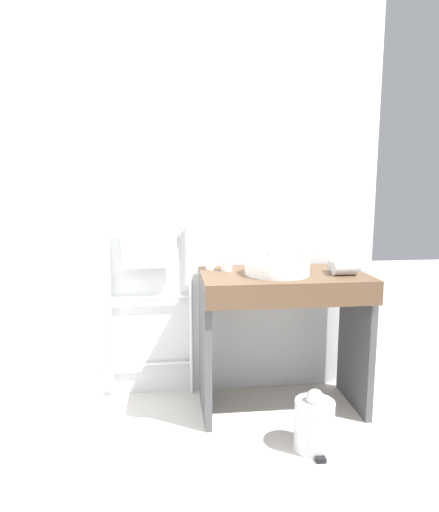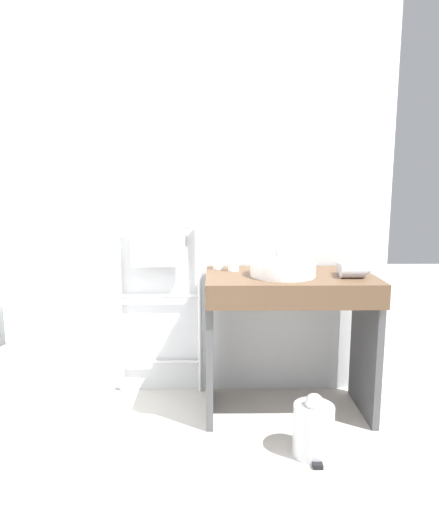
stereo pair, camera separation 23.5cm
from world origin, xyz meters
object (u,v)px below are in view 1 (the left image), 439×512
sink_basin (277,267)px  cup_near_edge (227,264)px  cup_near_wall (211,262)px  hair_dryer (345,268)px  towel_radiator (150,270)px  trash_bin (314,423)px  toilet (23,373)px

sink_basin → cup_near_edge: cup_near_edge is taller
cup_near_wall → hair_dryer: (0.76, -0.25, -0.00)m
towel_radiator → trash_bin: size_ratio=3.48×
cup_near_wall → cup_near_edge: cup_near_wall is taller
cup_near_edge → toilet: bearing=-171.5°
towel_radiator → cup_near_edge: (0.47, -0.13, 0.06)m
toilet → towel_radiator: size_ratio=0.68×
cup_near_wall → cup_near_edge: (0.09, -0.06, -0.00)m
sink_basin → cup_near_edge: (-0.28, 0.14, -0.00)m
hair_dryer → trash_bin: 0.88m
sink_basin → cup_near_wall: (-0.37, 0.20, 0.00)m
towel_radiator → hair_dryer: bearing=-15.9°
sink_basin → towel_radiator: bearing=160.1°
hair_dryer → cup_near_wall: bearing=161.7°
sink_basin → trash_bin: (0.11, -0.43, -0.75)m
cup_near_edge → sink_basin: bearing=-26.7°
toilet → cup_near_edge: cup_near_edge is taller
cup_near_wall → sink_basin: bearing=-28.1°
trash_bin → sink_basin: bearing=104.7°
sink_basin → cup_near_edge: bearing=153.3°
cup_near_wall → trash_bin: 1.09m
towel_radiator → trash_bin: (0.86, -0.70, -0.70)m
cup_near_wall → trash_bin: size_ratio=0.27×
towel_radiator → hair_dryer: towel_radiator is taller
toilet → sink_basin: size_ratio=2.06×
cup_near_edge → hair_dryer: (0.67, -0.19, -0.00)m
sink_basin → trash_bin: sink_basin is taller
toilet → hair_dryer: 1.93m
toilet → towel_radiator: bearing=23.5°
trash_bin → cup_near_wall: bearing=127.7°
cup_near_edge → hair_dryer: bearing=-16.2°
sink_basin → hair_dryer: 0.40m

